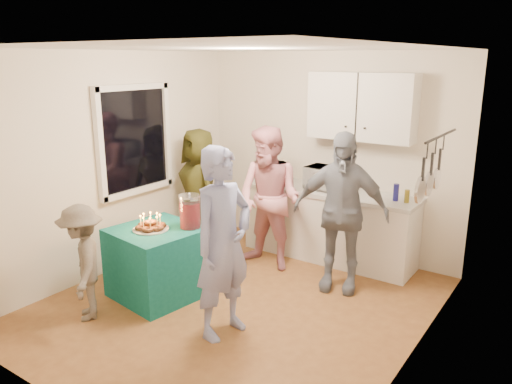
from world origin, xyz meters
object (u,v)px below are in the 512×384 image
Objects in this scene: microwave at (327,178)px; party_table at (158,262)px; child_near_left at (83,263)px; woman_back_right at (340,212)px; man_birthday at (223,243)px; punch_jar at (190,212)px; woman_back_left at (199,190)px; woman_back_center at (269,199)px; counter at (328,226)px.

party_table is (-0.99, -2.00, -0.67)m from microwave.
party_table is 0.82m from child_near_left.
party_table is 2.05m from woman_back_right.
man_birthday is (1.07, -0.20, 0.51)m from party_table.
woman_back_left is at bearing 126.66° from punch_jar.
woman_back_center is at bearing 161.21° from woman_back_right.
child_near_left is at bearing -107.73° from party_table.
woman_back_right is (2.07, -0.06, 0.07)m from woman_back_left.
punch_jar is 0.19× the size of woman_back_center.
counter is 1.98m from punch_jar.
woman_back_right is at bearing -56.20° from counter.
man_birthday is at bearing -122.98° from woman_back_right.
punch_jar is 1.63m from woman_back_right.
woman_back_center is (1.12, -0.01, 0.06)m from woman_back_left.
man_birthday is 1.09× the size of woman_back_left.
punch_jar reaches higher than party_table.
woman_back_left is at bearing 137.02° from child_near_left.
woman_back_center is (-0.50, 1.53, -0.02)m from man_birthday.
party_table is at bearing 111.07° from child_near_left.
counter is 4.29× the size of microwave.
woman_back_right is (1.26, 1.03, -0.04)m from punch_jar.
child_near_left is (0.30, -2.09, -0.23)m from woman_back_left.
counter is at bearing 47.77° from woman_back_left.
microwave is 1.51× the size of punch_jar.
man_birthday is 1.53× the size of child_near_left.
man_birthday is at bearing 61.74° from child_near_left.
man_birthday reaches higher than punch_jar.
woman_back_left is (-0.54, 1.34, 0.44)m from party_table.
punch_jar is 0.19× the size of man_birthday.
man_birthday is 1.61m from woman_back_center.
woman_back_center is at bearing 24.54° from woman_back_left.
party_table is 0.48× the size of woman_back_right.
woman_back_left is at bearing 54.34° from man_birthday.
microwave reaches higher than punch_jar.
counter is 1.89× the size of child_near_left.
child_near_left is (-1.31, -0.55, -0.31)m from man_birthday.
woman_back_right is (0.54, -0.73, -0.16)m from microwave.
microwave is at bearing 67.68° from punch_jar.
microwave is 0.81m from woman_back_center.
woman_back_right is at bearing -50.67° from microwave.
microwave is 1.69m from woman_back_left.
woman_back_center is 2.25m from child_near_left.
man_birthday is (0.80, -0.45, -0.04)m from punch_jar.
child_near_left is at bearing -111.25° from microwave.
woman_back_right is at bearing 23.35° from woman_back_left.
microwave is at bearing 180.00° from counter.
woman_back_center is at bearing 26.04° from man_birthday.
microwave is at bearing 63.62° from party_table.
counter is at bearing 66.29° from punch_jar.
counter reaches higher than party_table.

